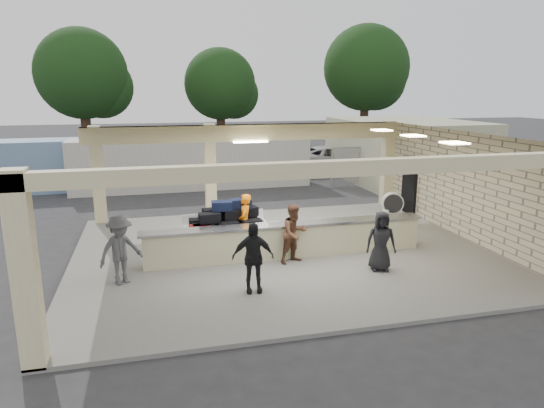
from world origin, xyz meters
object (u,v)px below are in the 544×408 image
object	(u,v)px
luggage_cart	(227,224)
passenger_b	(253,258)
container_white	(193,162)
car_white_b	(435,157)
car_white_a	(333,159)
car_dark	(310,160)
baggage_handler	(245,222)
passenger_a	(294,233)
drum_fan	(392,203)
passenger_d	(381,241)
baggage_counter	(287,240)
passenger_c	(120,250)

from	to	relation	value
luggage_cart	passenger_b	bearing A→B (deg)	-91.98
luggage_cart	container_white	size ratio (longest dim) A/B	0.23
passenger_b	car_white_b	bearing A→B (deg)	51.48
car_white_a	car_dark	world-z (taller)	car_white_a
car_white_b	container_white	size ratio (longest dim) A/B	0.35
passenger_b	container_white	distance (m)	13.57
car_dark	container_white	distance (m)	7.96
baggage_handler	car_white_b	distance (m)	19.66
passenger_a	car_white_a	xyz separation A→B (m)	(6.76, 14.54, -0.16)
drum_fan	baggage_handler	size ratio (longest dim) A/B	0.53
passenger_a	container_white	bearing A→B (deg)	77.66
baggage_handler	passenger_b	xyz separation A→B (m)	(-0.40, -3.07, -0.00)
passenger_d	container_white	world-z (taller)	container_white
baggage_counter	passenger_d	world-z (taller)	passenger_d
drum_fan	baggage_handler	bearing A→B (deg)	-141.47
baggage_handler	passenger_d	xyz separation A→B (m)	(3.16, -2.51, -0.05)
baggage_handler	car_dark	distance (m)	15.27
car_white_a	passenger_c	bearing A→B (deg)	143.66
drum_fan	passenger_b	xyz separation A→B (m)	(-6.60, -5.66, 0.37)
baggage_counter	passenger_c	world-z (taller)	passenger_c
drum_fan	passenger_d	size ratio (longest dim) A/B	0.56
baggage_handler	car_white_a	distance (m)	15.34
drum_fan	passenger_c	distance (m)	10.60
drum_fan	passenger_c	world-z (taller)	passenger_c
luggage_cart	car_white_b	distance (m)	19.98
luggage_cart	car_dark	xyz separation A→B (m)	(7.17, 13.63, -0.24)
baggage_counter	car_white_a	world-z (taller)	car_white_a
car_white_a	luggage_cart	bearing A→B (deg)	148.00
passenger_a	passenger_c	bearing A→B (deg)	164.74
drum_fan	container_white	size ratio (longest dim) A/B	0.08
luggage_cart	baggage_handler	bearing A→B (deg)	-16.03
passenger_c	drum_fan	bearing A→B (deg)	-5.66
passenger_c	passenger_d	size ratio (longest dim) A/B	1.08
drum_fan	passenger_b	size ratio (longest dim) A/B	0.53
car_white_b	container_white	distance (m)	15.49
car_white_a	car_dark	bearing A→B (deg)	65.36
luggage_cart	passenger_b	xyz separation A→B (m)	(0.11, -3.18, 0.04)
baggage_handler	passenger_c	world-z (taller)	passenger_c
car_white_b	car_white_a	bearing A→B (deg)	103.62
passenger_b	car_white_a	xyz separation A→B (m)	(8.29, 16.23, -0.18)
car_dark	passenger_a	bearing A→B (deg)	-157.20
passenger_a	car_white_b	bearing A→B (deg)	26.38
car_white_a	car_white_b	world-z (taller)	car_white_a
baggage_handler	container_white	bearing A→B (deg)	-160.41
luggage_cart	passenger_d	world-z (taller)	passenger_d
luggage_cart	car_dark	distance (m)	15.41
passenger_d	car_white_b	bearing A→B (deg)	68.13
drum_fan	luggage_cart	bearing A→B (deg)	-143.87
passenger_a	car_dark	bearing A→B (deg)	49.38
passenger_a	luggage_cart	bearing A→B (deg)	117.10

